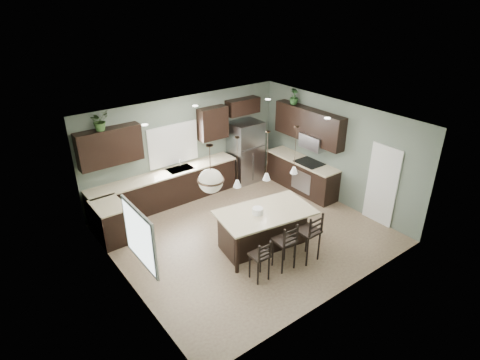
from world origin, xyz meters
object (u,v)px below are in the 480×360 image
Objects in this scene: bar_stool_left at (259,259)px; serving_dish at (258,211)px; plant_back_left at (100,121)px; bar_stool_right at (308,236)px; refrigerator at (245,152)px; kitchen_island at (265,229)px; bar_stool_center at (284,245)px.

serving_dish is at bearing 54.94° from bar_stool_left.
plant_back_left is at bearing 112.05° from bar_stool_left.
bar_stool_left is 0.81× the size of bar_stool_right.
serving_dish is 1.16m from bar_stool_left.
plant_back_left is (-2.10, 3.19, 1.64)m from serving_dish.
refrigerator is 4.43m from plant_back_left.
kitchen_island is 1.01m from bar_stool_right.
bar_stool_left is at bearing -178.44° from bar_stool_center.
refrigerator is at bearing 57.51° from bar_stool_left.
plant_back_left is at bearing 134.75° from kitchen_island.
serving_dish is 0.51× the size of plant_back_left.
serving_dish is at bearing 95.12° from bar_stool_center.
bar_stool_center is at bearing -62.19° from plant_back_left.
serving_dish is 0.22× the size of bar_stool_center.
bar_stool_right is (1.24, -0.11, 0.11)m from bar_stool_left.
refrigerator reaches higher than bar_stool_right.
kitchen_island is (-1.79, -3.02, -0.46)m from refrigerator.
refrigerator is at bearing 56.42° from serving_dish.
bar_stool_left is 4.79m from plant_back_left.
plant_back_left is (-2.13, 4.03, 2.08)m from bar_stool_center.
refrigerator is 1.92× the size of bar_stool_left.
plant_back_left is (-4.08, 0.20, 1.71)m from refrigerator.
plant_back_left reaches higher than bar_stool_right.
refrigerator is 1.55× the size of bar_stool_right.
plant_back_left is at bearing 121.10° from bar_stool_center.
serving_dish is 0.20× the size of bar_stool_right.
serving_dish is at bearing 180.00° from kitchen_island.
bar_stool_center reaches higher than serving_dish.
bar_stool_right is (-1.36, -3.93, -0.33)m from refrigerator.
bar_stool_left is 0.87× the size of bar_stool_center.
refrigerator reaches higher than serving_dish.
refrigerator reaches higher than kitchen_island.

